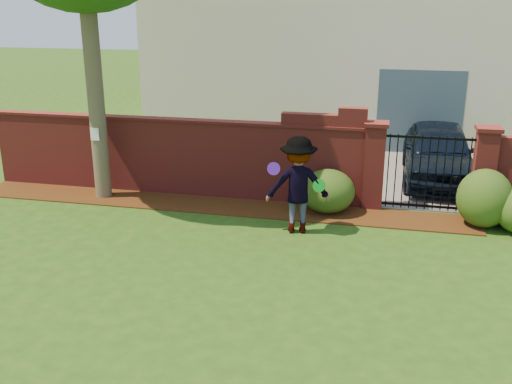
% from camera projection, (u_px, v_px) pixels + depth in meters
% --- Properties ---
extents(ground, '(80.00, 80.00, 0.01)m').
position_uv_depth(ground, '(212.00, 278.00, 9.57)').
color(ground, '#264812').
rests_on(ground, ground).
extents(mulch_bed, '(11.10, 1.08, 0.03)m').
position_uv_depth(mulch_bed, '(215.00, 205.00, 12.86)').
color(mulch_bed, '#371C0A').
rests_on(mulch_bed, ground).
extents(brick_wall, '(8.70, 0.31, 2.16)m').
position_uv_depth(brick_wall, '(177.00, 155.00, 13.40)').
color(brick_wall, maroon).
rests_on(brick_wall, ground).
extents(pillar_left, '(0.50, 0.50, 1.88)m').
position_uv_depth(pillar_left, '(374.00, 165.00, 12.48)').
color(pillar_left, maroon).
rests_on(pillar_left, ground).
extents(pillar_right, '(0.50, 0.50, 1.88)m').
position_uv_depth(pillar_right, '(484.00, 171.00, 12.02)').
color(pillar_right, maroon).
rests_on(pillar_right, ground).
extents(iron_gate, '(1.78, 0.03, 1.60)m').
position_uv_depth(iron_gate, '(428.00, 173.00, 12.28)').
color(iron_gate, black).
rests_on(iron_gate, ground).
extents(driveway, '(3.20, 8.00, 0.01)m').
position_uv_depth(driveway, '(417.00, 162.00, 16.25)').
color(driveway, slate).
rests_on(driveway, ground).
extents(house, '(12.40, 6.40, 6.30)m').
position_uv_depth(house, '(343.00, 34.00, 19.47)').
color(house, beige).
rests_on(house, ground).
extents(car, '(1.69, 4.16, 1.42)m').
position_uv_depth(car, '(439.00, 155.00, 14.27)').
color(car, black).
rests_on(car, ground).
extents(paper_notice, '(0.20, 0.01, 0.28)m').
position_uv_depth(paper_notice, '(95.00, 134.00, 12.82)').
color(paper_notice, white).
rests_on(paper_notice, tree).
extents(shrub_left, '(1.13, 1.13, 0.92)m').
position_uv_depth(shrub_left, '(328.00, 191.00, 12.37)').
color(shrub_left, '#214514').
rests_on(shrub_left, ground).
extents(shrub_middle, '(1.07, 1.07, 1.17)m').
position_uv_depth(shrub_middle, '(484.00, 198.00, 11.55)').
color(shrub_middle, '#214514').
rests_on(shrub_middle, ground).
extents(man, '(1.34, 0.94, 1.88)m').
position_uv_depth(man, '(298.00, 186.00, 11.16)').
color(man, gray).
rests_on(man, ground).
extents(frisbee_purple, '(0.25, 0.14, 0.24)m').
position_uv_depth(frisbee_purple, '(274.00, 169.00, 10.90)').
color(frisbee_purple, '#541BAD').
rests_on(frisbee_purple, man).
extents(frisbee_green, '(0.25, 0.15, 0.25)m').
position_uv_depth(frisbee_green, '(319.00, 186.00, 11.04)').
color(frisbee_green, green).
rests_on(frisbee_green, man).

